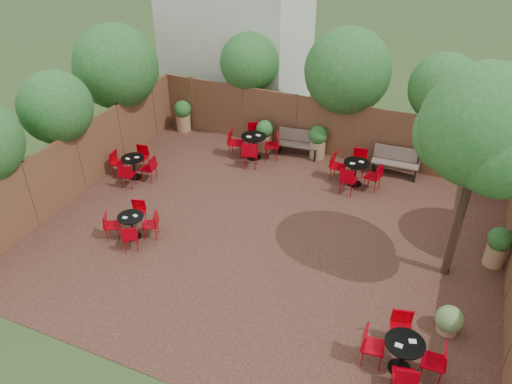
% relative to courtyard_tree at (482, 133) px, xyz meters
% --- Properties ---
extents(ground, '(80.00, 80.00, 0.00)m').
position_rel_courtyard_tree_xyz_m(ground, '(-4.58, -0.41, -3.82)').
color(ground, '#354F23').
rests_on(ground, ground).
extents(courtyard_paving, '(12.00, 10.00, 0.02)m').
position_rel_courtyard_tree_xyz_m(courtyard_paving, '(-4.58, -0.41, -3.81)').
color(courtyard_paving, '#311B14').
rests_on(courtyard_paving, ground).
extents(fence_back, '(12.00, 0.08, 2.00)m').
position_rel_courtyard_tree_xyz_m(fence_back, '(-4.58, 4.59, -2.82)').
color(fence_back, brown).
rests_on(fence_back, ground).
extents(fence_left, '(0.08, 10.00, 2.00)m').
position_rel_courtyard_tree_xyz_m(fence_left, '(-10.58, -0.41, -2.82)').
color(fence_left, brown).
rests_on(fence_left, ground).
extents(neighbour_building, '(5.00, 4.00, 8.00)m').
position_rel_courtyard_tree_xyz_m(neighbour_building, '(-9.08, 7.59, 0.18)').
color(neighbour_building, silver).
rests_on(neighbour_building, ground).
extents(overhang_foliage, '(15.80, 10.59, 2.80)m').
position_rel_courtyard_tree_xyz_m(overhang_foliage, '(-6.21, 2.71, -1.08)').
color(overhang_foliage, '#205D1E').
rests_on(overhang_foliage, ground).
extents(courtyard_tree, '(2.78, 2.68, 5.28)m').
position_rel_courtyard_tree_xyz_m(courtyard_tree, '(0.00, 0.00, 0.00)').
color(courtyard_tree, black).
rests_on(courtyard_tree, courtyard_paving).
extents(park_bench_left, '(1.48, 0.64, 0.89)m').
position_rel_courtyard_tree_xyz_m(park_bench_left, '(-5.30, 4.21, -3.34)').
color(park_bench_left, brown).
rests_on(park_bench_left, courtyard_paving).
extents(park_bench_right, '(1.49, 0.55, 0.90)m').
position_rel_courtyard_tree_xyz_m(park_bench_right, '(-2.02, 4.21, -3.33)').
color(park_bench_right, brown).
rests_on(park_bench_right, courtyard_paving).
extents(bistro_tables, '(10.59, 8.35, 0.95)m').
position_rel_courtyard_tree_xyz_m(bistro_tables, '(-5.24, 0.71, -3.36)').
color(bistro_tables, black).
rests_on(bistro_tables, courtyard_paving).
extents(planters, '(11.52, 4.10, 1.16)m').
position_rel_courtyard_tree_xyz_m(planters, '(-5.22, 3.45, -3.19)').
color(planters, '#A57A52').
rests_on(planters, courtyard_paving).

